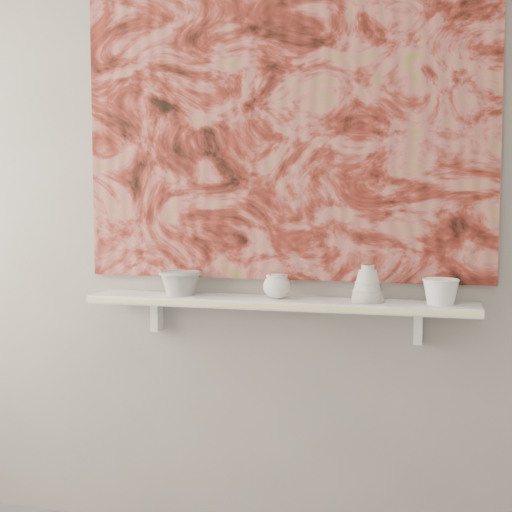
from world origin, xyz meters
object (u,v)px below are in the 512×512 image
(shelf, at_px, (278,303))
(bell_vessel, at_px, (368,283))
(bowl_white, at_px, (441,291))
(bowl_grey, at_px, (181,283))
(cup_cream, at_px, (277,286))
(painting, at_px, (283,128))

(shelf, relative_size, bell_vessel, 10.85)
(shelf, bearing_deg, bowl_white, 0.00)
(bell_vessel, distance_m, bowl_white, 0.25)
(shelf, xyz_separation_m, bowl_grey, (-0.37, 0.00, 0.06))
(cup_cream, bearing_deg, bowl_grey, 180.00)
(bowl_grey, bearing_deg, bowl_white, 0.00)
(painting, xyz_separation_m, bowl_white, (0.56, -0.08, -0.57))
(cup_cream, xyz_separation_m, bowl_white, (0.57, 0.00, -0.00))
(cup_cream, height_order, bowl_white, same)
(bowl_grey, height_order, bowl_white, bowl_grey)
(shelf, relative_size, painting, 0.93)
(shelf, bearing_deg, cup_cream, 180.00)
(bowl_grey, xyz_separation_m, cup_cream, (0.36, 0.00, -0.00))
(painting, xyz_separation_m, bowl_grey, (-0.37, -0.08, -0.56))
(bowl_grey, relative_size, bowl_white, 1.30)
(bowl_grey, height_order, bell_vessel, bell_vessel)
(bowl_grey, height_order, cup_cream, bowl_grey)
(cup_cream, bearing_deg, bowl_white, 0.00)
(bell_vessel, bearing_deg, painting, 165.80)
(shelf, bearing_deg, painting, 90.00)
(cup_cream, height_order, bell_vessel, bell_vessel)
(shelf, height_order, painting, painting)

